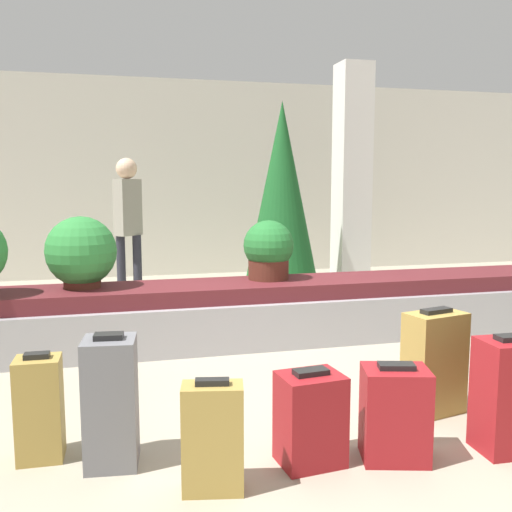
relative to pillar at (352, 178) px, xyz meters
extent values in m
plane|color=#9E937F|center=(-2.02, -4.04, -1.60)|extent=(18.00, 18.00, 0.00)
cube|color=beige|center=(-2.02, 1.86, 0.00)|extent=(18.00, 0.06, 3.20)
cube|color=#9E9EA3|center=(-2.02, -2.37, -1.38)|extent=(6.72, 0.86, 0.43)
cube|color=#5B1E23|center=(-2.02, -2.37, -1.09)|extent=(6.45, 0.70, 0.15)
cube|color=silver|center=(0.00, 0.00, 0.00)|extent=(0.45, 0.45, 3.20)
cube|color=slate|center=(-3.40, -4.58, -1.24)|extent=(0.31, 0.30, 0.71)
cube|color=black|center=(-3.40, -4.58, -0.87)|extent=(0.16, 0.11, 0.03)
cube|color=#A3843D|center=(-2.91, -4.99, -1.32)|extent=(0.33, 0.23, 0.55)
cube|color=black|center=(-2.91, -4.99, -1.03)|extent=(0.18, 0.09, 0.03)
cube|color=maroon|center=(-1.87, -4.91, -1.34)|extent=(0.42, 0.36, 0.52)
cube|color=black|center=(-1.87, -4.91, -1.06)|extent=(0.22, 0.15, 0.03)
cube|color=#A3843D|center=(-1.30, -4.38, -1.26)|extent=(0.44, 0.31, 0.69)
cube|color=black|center=(-1.30, -4.38, -0.90)|extent=(0.23, 0.13, 0.03)
cube|color=maroon|center=(-2.34, -4.83, -1.35)|extent=(0.37, 0.31, 0.51)
cube|color=black|center=(-2.34, -4.83, -1.08)|extent=(0.20, 0.11, 0.03)
cube|color=#A3843D|center=(-3.79, -4.42, -1.31)|extent=(0.25, 0.22, 0.58)
cube|color=black|center=(-3.79, -4.42, -1.00)|extent=(0.14, 0.08, 0.03)
cube|color=maroon|center=(-1.18, -4.98, -1.27)|extent=(0.37, 0.29, 0.66)
cylinder|color=#4C2319|center=(-1.87, -2.26, -0.91)|extent=(0.40, 0.40, 0.20)
sphere|color=#236B2D|center=(-1.87, -2.26, -0.68)|extent=(0.50, 0.50, 0.50)
cylinder|color=#4C2319|center=(-3.64, -2.28, -0.94)|extent=(0.33, 0.33, 0.16)
sphere|color=#2D7F38|center=(-3.64, -2.28, -0.68)|extent=(0.64, 0.64, 0.64)
cylinder|color=#282833|center=(-3.27, -0.39, -1.16)|extent=(0.11, 0.11, 0.88)
cylinder|color=#282833|center=(-3.07, -0.39, -1.16)|extent=(0.11, 0.11, 0.88)
cube|color=gray|center=(-3.17, -0.39, -0.37)|extent=(0.36, 0.34, 0.70)
sphere|color=beige|center=(-3.17, -0.39, 0.11)|extent=(0.26, 0.26, 0.26)
cylinder|color=#4C331E|center=(-1.16, -0.38, -1.51)|extent=(0.16, 0.16, 0.18)
cone|color=#195623|center=(-1.16, -0.38, -0.21)|extent=(0.99, 0.99, 2.42)
camera|label=1|loc=(-3.37, -7.65, -0.05)|focal=40.00mm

